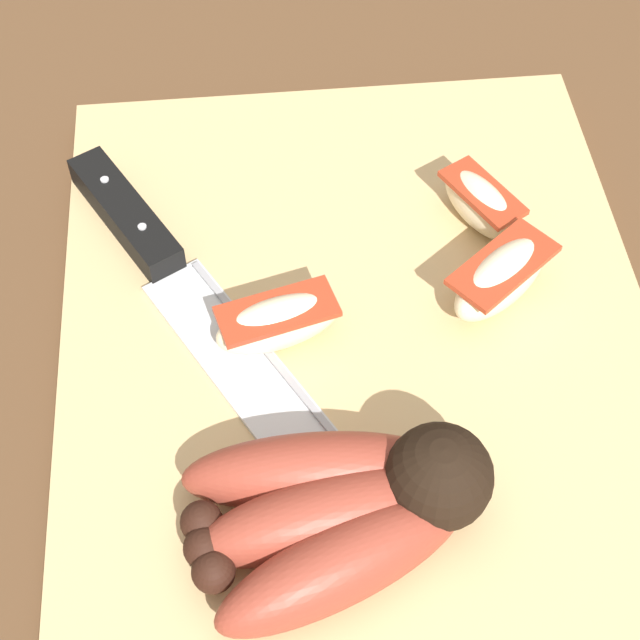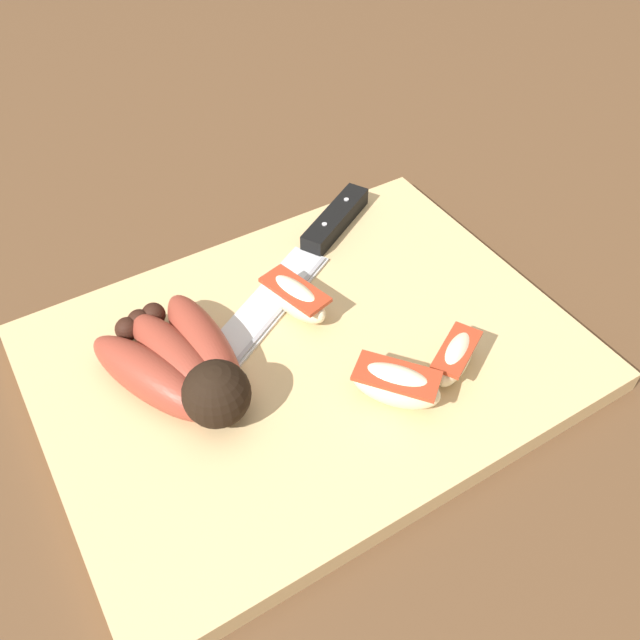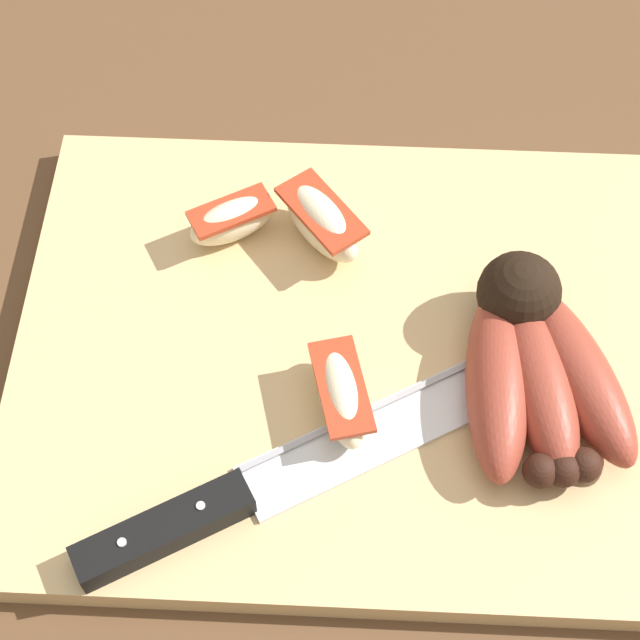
# 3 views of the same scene
# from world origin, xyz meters

# --- Properties ---
(ground_plane) EXTENTS (6.00, 6.00, 0.00)m
(ground_plane) POSITION_xyz_m (0.00, 0.00, 0.00)
(ground_plane) COLOR brown
(cutting_board) EXTENTS (0.43, 0.32, 0.02)m
(cutting_board) POSITION_xyz_m (-0.01, 0.00, 0.01)
(cutting_board) COLOR tan
(cutting_board) RESTS_ON ground_plane
(banana_bunch) EXTENTS (0.11, 0.14, 0.05)m
(banana_bunch) POSITION_xyz_m (0.08, -0.02, 0.04)
(banana_bunch) COLOR black
(banana_bunch) RESTS_ON cutting_board
(chefs_knife) EXTENTS (0.26, 0.16, 0.02)m
(chefs_knife) POSITION_xyz_m (-0.08, -0.10, 0.03)
(chefs_knife) COLOR silver
(chefs_knife) RESTS_ON cutting_board
(apple_wedge_near) EXTENTS (0.04, 0.07, 0.03)m
(apple_wedge_near) POSITION_xyz_m (-0.03, -0.04, 0.04)
(apple_wedge_near) COLOR beige
(apple_wedge_near) RESTS_ON cutting_board
(apple_wedge_middle) EXTENTS (0.06, 0.07, 0.04)m
(apple_wedge_middle) POSITION_xyz_m (-0.04, 0.08, 0.04)
(apple_wedge_middle) COLOR beige
(apple_wedge_middle) RESTS_ON cutting_board
(apple_wedge_far) EXTENTS (0.06, 0.05, 0.03)m
(apple_wedge_far) POSITION_xyz_m (-0.10, 0.08, 0.04)
(apple_wedge_far) COLOR beige
(apple_wedge_far) RESTS_ON cutting_board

